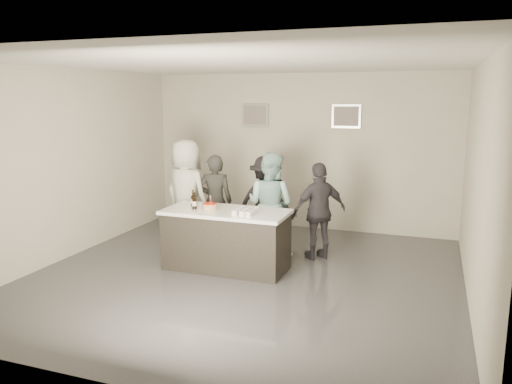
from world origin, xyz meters
TOP-DOWN VIEW (x-y plane):
  - floor at (0.00, 0.00)m, footprint 6.00×6.00m
  - ceiling at (0.00, 0.00)m, footprint 6.00×6.00m
  - wall_back at (0.00, 3.00)m, footprint 6.00×0.04m
  - wall_front at (0.00, -3.00)m, footprint 6.00×0.04m
  - wall_left at (-3.00, 0.00)m, footprint 0.04×6.00m
  - wall_right at (3.00, 0.00)m, footprint 0.04×6.00m
  - picture_left at (-0.90, 2.97)m, footprint 0.54×0.04m
  - picture_right at (0.90, 2.97)m, footprint 0.54×0.04m
  - bar_counter at (-0.37, 0.22)m, footprint 1.86×0.86m
  - cake at (-0.62, 0.19)m, footprint 0.22×0.22m
  - beer_bottle_a at (-0.94, 0.28)m, footprint 0.07×0.07m
  - beer_bottle_b at (-0.85, 0.14)m, footprint 0.07×0.07m
  - tumbler_cluster at (-0.01, 0.11)m, footprint 0.30×0.40m
  - candles at (-0.74, -0.06)m, footprint 0.24×0.08m
  - person_main_black at (-0.98, 1.18)m, footprint 0.68×0.55m
  - person_main_blue at (0.04, 1.08)m, footprint 0.95×0.82m
  - person_guest_left at (-1.49, 1.10)m, footprint 1.04×0.83m
  - person_guest_right at (0.83, 1.18)m, footprint 0.94×0.87m
  - person_guest_back at (-0.22, 1.59)m, footprint 1.04×0.63m

SIDE VIEW (x-z plane):
  - floor at x=0.00m, z-range 0.00..0.00m
  - bar_counter at x=-0.37m, z-range 0.00..0.90m
  - person_guest_right at x=0.83m, z-range 0.00..1.55m
  - person_guest_back at x=-0.22m, z-range 0.00..1.56m
  - person_main_black at x=-0.98m, z-range 0.00..1.60m
  - person_main_blue at x=0.04m, z-range 0.00..1.69m
  - candles at x=-0.74m, z-range 0.90..0.91m
  - person_guest_left at x=-1.49m, z-range 0.00..1.85m
  - cake at x=-0.62m, z-range 0.90..0.98m
  - tumbler_cluster at x=-0.01m, z-range 0.90..0.98m
  - beer_bottle_a at x=-0.94m, z-range 0.90..1.16m
  - beer_bottle_b at x=-0.85m, z-range 0.90..1.16m
  - wall_back at x=0.00m, z-range 0.00..3.00m
  - wall_front at x=0.00m, z-range 0.00..3.00m
  - wall_left at x=-3.00m, z-range 0.00..3.00m
  - wall_right at x=3.00m, z-range 0.00..3.00m
  - picture_left at x=-0.90m, z-range 1.98..2.42m
  - picture_right at x=0.90m, z-range 1.98..2.42m
  - ceiling at x=0.00m, z-range 3.00..3.00m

